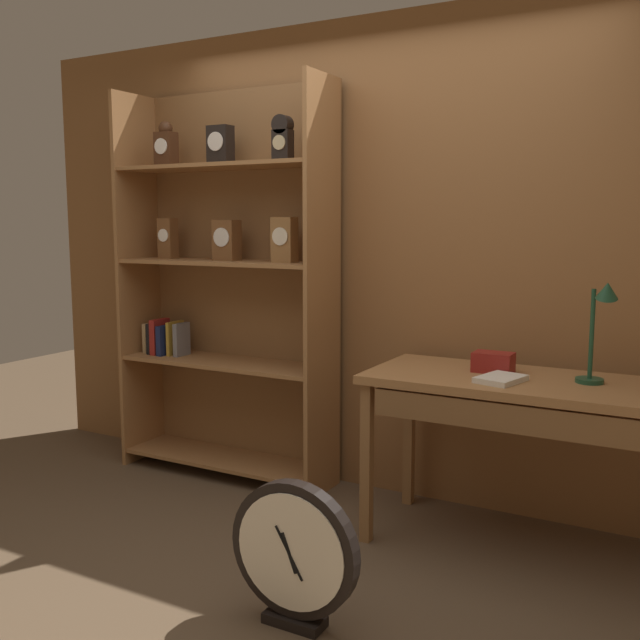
# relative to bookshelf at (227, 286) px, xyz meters

# --- Properties ---
(ground_plane) EXTENTS (10.00, 10.00, 0.00)m
(ground_plane) POSITION_rel_bookshelf_xyz_m (0.91, -1.14, -1.13)
(ground_plane) COLOR brown
(back_wood_panel) EXTENTS (4.80, 0.05, 2.60)m
(back_wood_panel) POSITION_rel_bookshelf_xyz_m (0.91, 0.20, 0.17)
(back_wood_panel) COLOR brown
(back_wood_panel) RESTS_ON ground
(bookshelf) EXTENTS (1.34, 0.38, 2.28)m
(bookshelf) POSITION_rel_bookshelf_xyz_m (0.00, 0.00, 0.00)
(bookshelf) COLOR #9E6B3D
(bookshelf) RESTS_ON ground
(workbench) EXTENTS (1.46, 0.63, 0.81)m
(workbench) POSITION_rel_bookshelf_xyz_m (1.83, -0.24, -0.42)
(workbench) COLOR #9E6B3D
(workbench) RESTS_ON ground
(desk_lamp) EXTENTS (0.18, 0.17, 0.46)m
(desk_lamp) POSITION_rel_bookshelf_xyz_m (2.10, -0.19, -0.05)
(desk_lamp) COLOR #1E472D
(desk_lamp) RESTS_ON workbench
(toolbox_small) EXTENTS (0.18, 0.12, 0.09)m
(toolbox_small) POSITION_rel_bookshelf_xyz_m (1.64, -0.14, -0.28)
(toolbox_small) COLOR maroon
(toolbox_small) RESTS_ON workbench
(open_repair_manual) EXTENTS (0.21, 0.25, 0.02)m
(open_repair_manual) POSITION_rel_bookshelf_xyz_m (1.72, -0.33, -0.31)
(open_repair_manual) COLOR silver
(open_repair_manual) RESTS_ON workbench
(round_clock_large) EXTENTS (0.52, 0.11, 0.56)m
(round_clock_large) POSITION_rel_bookshelf_xyz_m (1.22, -1.27, -0.85)
(round_clock_large) COLOR black
(round_clock_large) RESTS_ON ground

